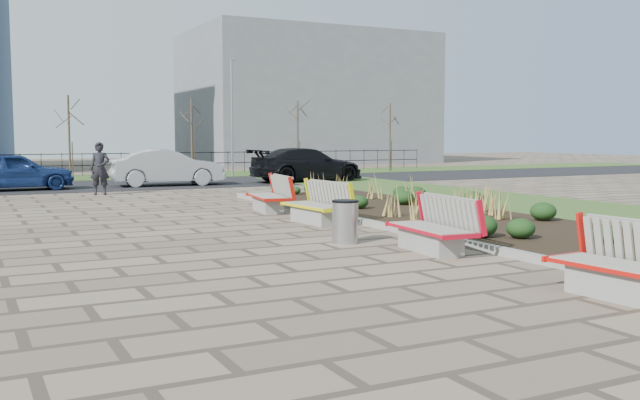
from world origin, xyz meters
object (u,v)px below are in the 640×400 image
bench_d (268,194)px  car_blue (15,171)px  litter_bin (345,222)px  bench_b (430,225)px  bench_c (315,203)px  car_silver (167,167)px  pedestrian (100,169)px  car_black (307,165)px  lamp_east (232,118)px  bench_a (625,262)px

bench_d → car_blue: car_blue is taller
litter_bin → car_blue: car_blue is taller
bench_b → bench_d: same height
bench_c → car_silver: (0.16, 14.38, 0.29)m
car_silver → pedestrian: bearing=140.7°
litter_bin → car_black: car_black is taller
bench_c → pedestrian: bearing=101.9°
lamp_east → pedestrian: bearing=-133.0°
bench_a → lamp_east: lamp_east is taller
car_black → pedestrian: bearing=105.8°
bench_c → car_blue: size_ratio=0.48×
car_blue → car_silver: size_ratio=0.93×
bench_a → car_blue: (-5.81, 23.54, 0.26)m
litter_bin → car_black: bearing=66.6°
bench_b → bench_c: same height
bench_a → pedestrian: size_ratio=1.10×
bench_a → car_blue: 24.24m
bench_a → bench_b: bearing=85.6°
bench_c → car_blue: (-5.81, 14.43, 0.26)m
bench_d → car_silver: 11.41m
bench_a → bench_d: 12.08m
bench_b → bench_d: bearing=94.7°
car_blue → car_silver: bearing=-91.7°
bench_d → lamp_east: size_ratio=0.35×
bench_d → pedestrian: pedestrian is taller
bench_a → litter_bin: 6.03m
bench_b → car_black: car_black is taller
bench_d → car_black: (6.58, 11.10, 0.29)m
pedestrian → car_silver: bearing=67.4°
lamp_east → bench_c: bearing=-104.2°
bench_a → bench_b: size_ratio=1.00×
bench_d → litter_bin: bench_d is taller
bench_c → litter_bin: bench_c is taller
bench_a → pedestrian: pedestrian is taller
bench_c → car_blue: car_blue is taller
bench_b → car_black: bearing=75.5°
bench_c → litter_bin: size_ratio=2.49×
litter_bin → car_black: 18.76m
car_silver → car_black: car_black is taller
litter_bin → pedestrian: size_ratio=0.44×
bench_c → lamp_east: bearing=71.4°
bench_a → bench_d: size_ratio=1.00×
car_black → litter_bin: bearing=154.7°
bench_c → car_silver: car_silver is taller
bench_a → litter_bin: size_ratio=2.49×
bench_b → car_silver: bearing=94.3°
car_silver → lamp_east: lamp_east is taller
pedestrian → bench_b: bearing=-56.7°
bench_c → car_blue: 15.56m
bench_c → car_silver: size_ratio=0.45×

